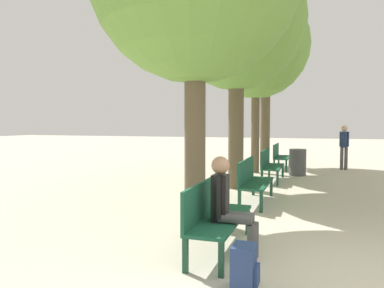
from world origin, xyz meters
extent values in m
plane|color=beige|center=(0.00, 0.00, 0.00)|extent=(80.00, 80.00, 0.00)
cube|color=#195138|center=(-1.61, 0.66, 0.43)|extent=(0.51, 1.79, 0.04)
cube|color=#195138|center=(-1.85, 0.66, 0.69)|extent=(0.04, 1.79, 0.49)
cube|color=#19422D|center=(-1.40, -0.19, 0.20)|extent=(0.06, 0.06, 0.41)
cube|color=#19422D|center=(-1.40, 1.51, 0.20)|extent=(0.06, 0.06, 0.41)
cube|color=#19422D|center=(-1.82, -0.19, 0.20)|extent=(0.06, 0.06, 0.41)
cube|color=#19422D|center=(-1.82, 1.51, 0.20)|extent=(0.06, 0.06, 0.41)
cube|color=#195138|center=(-1.61, 3.85, 0.43)|extent=(0.51, 1.79, 0.04)
cube|color=#195138|center=(-1.85, 3.85, 0.69)|extent=(0.04, 1.79, 0.49)
cube|color=#19422D|center=(-1.40, 3.00, 0.20)|extent=(0.06, 0.06, 0.41)
cube|color=#19422D|center=(-1.40, 4.70, 0.20)|extent=(0.06, 0.06, 0.41)
cube|color=#19422D|center=(-1.82, 3.00, 0.20)|extent=(0.06, 0.06, 0.41)
cube|color=#19422D|center=(-1.82, 4.70, 0.20)|extent=(0.06, 0.06, 0.41)
cube|color=#195138|center=(-1.61, 7.04, 0.43)|extent=(0.51, 1.79, 0.04)
cube|color=#195138|center=(-1.85, 7.04, 0.69)|extent=(0.04, 1.79, 0.49)
cube|color=#19422D|center=(-1.40, 6.19, 0.20)|extent=(0.06, 0.06, 0.41)
cube|color=#19422D|center=(-1.40, 7.89, 0.20)|extent=(0.06, 0.06, 0.41)
cube|color=#19422D|center=(-1.82, 6.19, 0.20)|extent=(0.06, 0.06, 0.41)
cube|color=#19422D|center=(-1.82, 7.89, 0.20)|extent=(0.06, 0.06, 0.41)
cube|color=#195138|center=(-1.61, 10.22, 0.43)|extent=(0.51, 1.79, 0.04)
cube|color=#195138|center=(-1.85, 10.22, 0.69)|extent=(0.04, 1.79, 0.49)
cube|color=#19422D|center=(-1.40, 9.37, 0.20)|extent=(0.06, 0.06, 0.41)
cube|color=#19422D|center=(-1.40, 11.08, 0.20)|extent=(0.06, 0.06, 0.41)
cube|color=#19422D|center=(-1.82, 9.37, 0.20)|extent=(0.06, 0.06, 0.41)
cube|color=#19422D|center=(-1.82, 11.08, 0.20)|extent=(0.06, 0.06, 0.41)
cylinder|color=brown|center=(-2.42, 2.01, 1.61)|extent=(0.37, 0.37, 3.22)
cylinder|color=brown|center=(-2.42, 5.51, 1.69)|extent=(0.40, 0.40, 3.37)
sphere|color=olive|center=(-2.42, 5.51, 4.35)|extent=(3.55, 3.55, 3.55)
cylinder|color=brown|center=(-2.42, 8.80, 1.69)|extent=(0.28, 0.28, 3.38)
sphere|color=olive|center=(-2.42, 8.80, 4.37)|extent=(3.61, 3.61, 3.61)
cylinder|color=brown|center=(-2.42, 11.42, 1.90)|extent=(0.40, 0.40, 3.80)
sphere|color=olive|center=(-2.42, 11.42, 4.65)|extent=(3.10, 3.10, 3.10)
cylinder|color=#4C4C4C|center=(-1.37, 0.42, 0.51)|extent=(0.43, 0.12, 0.12)
cylinder|color=#4C4C4C|center=(-1.16, 0.42, 0.22)|extent=(0.12, 0.12, 0.45)
cylinder|color=#4C4C4C|center=(-1.37, 0.57, 0.51)|extent=(0.43, 0.12, 0.12)
cylinder|color=#4C4C4C|center=(-1.16, 0.57, 0.22)|extent=(0.12, 0.12, 0.45)
cube|color=black|center=(-1.59, 0.49, 0.75)|extent=(0.20, 0.23, 0.60)
cylinder|color=black|center=(-1.59, 0.37, 0.78)|extent=(0.09, 0.09, 0.54)
cylinder|color=black|center=(-1.59, 0.62, 0.78)|extent=(0.09, 0.09, 0.54)
sphere|color=#A37A5B|center=(-1.59, 0.49, 1.17)|extent=(0.23, 0.23, 0.23)
cube|color=navy|center=(-1.11, -0.42, 0.23)|extent=(0.23, 0.30, 0.47)
cube|color=navy|center=(-0.97, -0.42, 0.16)|extent=(0.04, 0.21, 0.21)
cylinder|color=#4C4C4C|center=(0.49, 10.61, 0.41)|extent=(0.12, 0.12, 0.82)
cylinder|color=#4C4C4C|center=(0.64, 10.61, 0.41)|extent=(0.12, 0.12, 0.82)
cube|color=navy|center=(0.57, 10.61, 1.12)|extent=(0.27, 0.28, 0.58)
cylinder|color=navy|center=(0.44, 10.61, 1.13)|extent=(0.09, 0.09, 0.55)
cylinder|color=navy|center=(0.69, 10.61, 1.13)|extent=(0.09, 0.09, 0.55)
sphere|color=tan|center=(0.57, 10.61, 1.52)|extent=(0.22, 0.22, 0.22)
cylinder|color=#4C4C51|center=(-0.98, 8.51, 0.43)|extent=(0.54, 0.54, 0.87)
camera|label=1|loc=(-0.43, -4.15, 1.71)|focal=35.00mm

